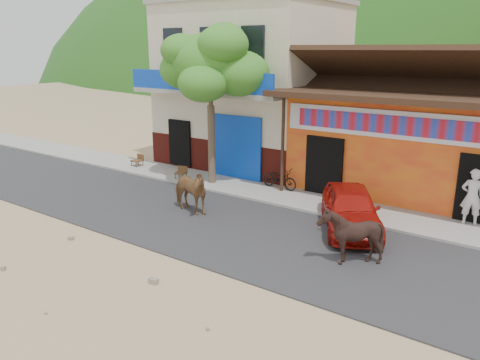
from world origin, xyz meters
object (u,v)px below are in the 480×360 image
at_px(cafe_chair_left, 181,168).
at_px(cafe_chair_right, 137,155).
at_px(cow_dark, 350,236).
at_px(red_car, 351,208).
at_px(scooter, 279,178).
at_px(pedestrian, 472,197).
at_px(cow_tan, 189,191).
at_px(tree, 211,106).

xyz_separation_m(cafe_chair_left, cafe_chair_right, (-3.00, 0.42, 0.03)).
distance_m(cow_dark, cafe_chair_left, 9.15).
height_order(red_car, cafe_chair_right, red_car).
distance_m(scooter, cafe_chair_left, 4.12).
bearing_deg(pedestrian, red_car, 20.41).
bearing_deg(cow_dark, cafe_chair_right, -103.54).
height_order(cow_dark, scooter, cow_dark).
distance_m(red_car, pedestrian, 3.62).
distance_m(cow_tan, red_car, 5.12).
distance_m(cow_dark, cafe_chair_right, 12.12).
distance_m(tree, cafe_chair_right, 5.08).
bearing_deg(tree, scooter, 17.06).
xyz_separation_m(red_car, cafe_chair_right, (-10.66, 1.48, -0.09)).
relative_size(red_car, pedestrian, 2.20).
height_order(scooter, cafe_chair_left, cafe_chair_left).
relative_size(cow_dark, red_car, 0.39).
relative_size(cow_tan, cafe_chair_left, 1.94).
xyz_separation_m(cow_tan, pedestrian, (7.69, 3.88, 0.21)).
height_order(cow_tan, red_car, cow_tan).
bearing_deg(cafe_chair_right, cow_dark, -10.01).
distance_m(tree, red_car, 6.85).
distance_m(tree, cafe_chair_left, 2.93).
bearing_deg(cow_dark, pedestrian, 160.27).
xyz_separation_m(tree, cafe_chair_right, (-4.40, 0.15, -2.52)).
height_order(cow_dark, cafe_chair_right, cow_dark).
bearing_deg(tree, cafe_chair_right, 178.03).
bearing_deg(tree, pedestrian, 5.65).
relative_size(red_car, scooter, 2.49).
distance_m(cow_tan, cow_dark, 5.76).
height_order(red_car, pedestrian, pedestrian).
relative_size(red_car, cafe_chair_left, 4.23).
bearing_deg(red_car, cow_tan, 168.89).
relative_size(tree, cow_tan, 3.47).
relative_size(cow_tan, cow_dark, 1.19).
height_order(pedestrian, cafe_chair_left, pedestrian).
bearing_deg(red_car, cafe_chair_left, 142.23).
bearing_deg(pedestrian, cow_tan, 9.09).
bearing_deg(red_car, cafe_chair_right, 142.18).
bearing_deg(cow_tan, pedestrian, -54.08).
bearing_deg(pedestrian, cafe_chair_left, -11.31).
bearing_deg(cow_dark, tree, -112.12).
relative_size(cow_dark, cafe_chair_left, 1.63).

